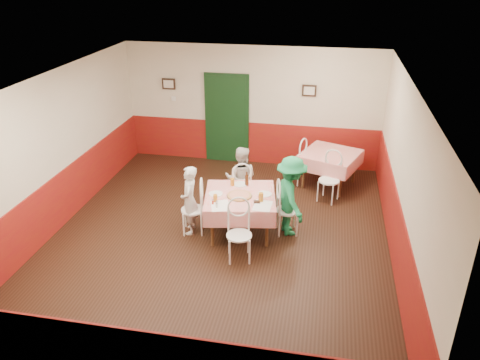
% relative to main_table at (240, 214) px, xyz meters
% --- Properties ---
extents(floor, '(7.00, 7.00, 0.00)m').
position_rel_main_table_xyz_m(floor, '(-0.33, -0.23, -0.38)').
color(floor, black).
rests_on(floor, ground).
extents(ceiling, '(7.00, 7.00, 0.00)m').
position_rel_main_table_xyz_m(ceiling, '(-0.33, -0.23, 2.42)').
color(ceiling, white).
rests_on(ceiling, back_wall).
extents(back_wall, '(6.00, 0.10, 2.80)m').
position_rel_main_table_xyz_m(back_wall, '(-0.33, 3.27, 1.02)').
color(back_wall, beige).
rests_on(back_wall, ground).
extents(front_wall, '(6.00, 0.10, 2.80)m').
position_rel_main_table_xyz_m(front_wall, '(-0.33, -3.73, 1.02)').
color(front_wall, beige).
rests_on(front_wall, ground).
extents(left_wall, '(0.10, 7.00, 2.80)m').
position_rel_main_table_xyz_m(left_wall, '(-3.33, -0.23, 1.02)').
color(left_wall, beige).
rests_on(left_wall, ground).
extents(right_wall, '(0.10, 7.00, 2.80)m').
position_rel_main_table_xyz_m(right_wall, '(2.67, -0.23, 1.02)').
color(right_wall, beige).
rests_on(right_wall, ground).
extents(wainscot_back, '(6.00, 0.03, 1.00)m').
position_rel_main_table_xyz_m(wainscot_back, '(-0.33, 3.26, 0.12)').
color(wainscot_back, maroon).
rests_on(wainscot_back, ground).
extents(wainscot_left, '(0.03, 7.00, 1.00)m').
position_rel_main_table_xyz_m(wainscot_left, '(-3.32, -0.23, 0.12)').
color(wainscot_left, maroon).
rests_on(wainscot_left, ground).
extents(wainscot_right, '(0.03, 7.00, 1.00)m').
position_rel_main_table_xyz_m(wainscot_right, '(2.65, -0.23, 0.12)').
color(wainscot_right, maroon).
rests_on(wainscot_right, ground).
extents(door, '(0.96, 0.06, 2.10)m').
position_rel_main_table_xyz_m(door, '(-0.93, 3.22, 0.68)').
color(door, black).
rests_on(door, ground).
extents(picture_left, '(0.32, 0.03, 0.26)m').
position_rel_main_table_xyz_m(picture_left, '(-2.33, 3.22, 1.48)').
color(picture_left, black).
rests_on(picture_left, back_wall).
extents(picture_right, '(0.32, 0.03, 0.26)m').
position_rel_main_table_xyz_m(picture_right, '(0.97, 3.22, 1.48)').
color(picture_right, black).
rests_on(picture_right, back_wall).
extents(thermostat, '(0.10, 0.03, 0.10)m').
position_rel_main_table_xyz_m(thermostat, '(-2.23, 3.22, 1.12)').
color(thermostat, white).
rests_on(thermostat, back_wall).
extents(main_table, '(1.41, 1.41, 0.77)m').
position_rel_main_table_xyz_m(main_table, '(0.00, 0.00, 0.00)').
color(main_table, red).
rests_on(main_table, ground).
extents(second_table, '(1.45, 1.45, 0.77)m').
position_rel_main_table_xyz_m(second_table, '(1.55, 2.29, 0.00)').
color(second_table, red).
rests_on(second_table, ground).
extents(chair_left, '(0.49, 0.49, 0.90)m').
position_rel_main_table_xyz_m(chair_left, '(-0.84, -0.15, 0.08)').
color(chair_left, white).
rests_on(chair_left, ground).
extents(chair_right, '(0.51, 0.51, 0.90)m').
position_rel_main_table_xyz_m(chair_right, '(0.84, 0.15, 0.08)').
color(chair_right, white).
rests_on(chair_right, ground).
extents(chair_far, '(0.53, 0.53, 0.90)m').
position_rel_main_table_xyz_m(chair_far, '(-0.15, 0.84, 0.08)').
color(chair_far, white).
rests_on(chair_far, ground).
extents(chair_near, '(0.51, 0.51, 0.90)m').
position_rel_main_table_xyz_m(chair_near, '(0.15, -0.84, 0.08)').
color(chair_near, white).
rests_on(chair_near, ground).
extents(chair_second_a, '(0.54, 0.54, 0.90)m').
position_rel_main_table_xyz_m(chair_second_a, '(0.80, 2.29, 0.08)').
color(chair_second_a, white).
rests_on(chair_second_a, ground).
extents(chair_second_b, '(0.54, 0.54, 0.90)m').
position_rel_main_table_xyz_m(chair_second_b, '(1.55, 1.54, 0.08)').
color(chair_second_b, white).
rests_on(chair_second_b, ground).
extents(pizza, '(0.49, 0.49, 0.03)m').
position_rel_main_table_xyz_m(pizza, '(-0.00, -0.06, 0.40)').
color(pizza, '#B74723').
rests_on(pizza, main_table).
extents(plate_left, '(0.29, 0.29, 0.01)m').
position_rel_main_table_xyz_m(plate_left, '(-0.43, -0.06, 0.39)').
color(plate_left, white).
rests_on(plate_left, main_table).
extents(plate_right, '(0.29, 0.29, 0.01)m').
position_rel_main_table_xyz_m(plate_right, '(0.43, 0.10, 0.39)').
color(plate_right, white).
rests_on(plate_right, main_table).
extents(plate_far, '(0.29, 0.29, 0.01)m').
position_rel_main_table_xyz_m(plate_far, '(-0.07, 0.40, 0.39)').
color(plate_far, white).
rests_on(plate_far, main_table).
extents(glass_a, '(0.08, 0.08, 0.13)m').
position_rel_main_table_xyz_m(glass_a, '(-0.37, -0.33, 0.45)').
color(glass_a, '#BF7219').
rests_on(glass_a, main_table).
extents(glass_b, '(0.10, 0.10, 0.16)m').
position_rel_main_table_xyz_m(glass_b, '(0.40, -0.17, 0.46)').
color(glass_b, '#BF7219').
rests_on(glass_b, main_table).
extents(glass_c, '(0.09, 0.09, 0.14)m').
position_rel_main_table_xyz_m(glass_c, '(-0.21, 0.35, 0.45)').
color(glass_c, '#BF7219').
rests_on(glass_c, main_table).
extents(beer_bottle, '(0.08, 0.08, 0.24)m').
position_rel_main_table_xyz_m(beer_bottle, '(0.05, 0.40, 0.51)').
color(beer_bottle, '#381C0A').
rests_on(beer_bottle, main_table).
extents(shaker_a, '(0.04, 0.04, 0.09)m').
position_rel_main_table_xyz_m(shaker_a, '(-0.31, -0.46, 0.43)').
color(shaker_a, silver).
rests_on(shaker_a, main_table).
extents(shaker_b, '(0.04, 0.04, 0.09)m').
position_rel_main_table_xyz_m(shaker_b, '(-0.30, -0.54, 0.43)').
color(shaker_b, silver).
rests_on(shaker_b, main_table).
extents(shaker_c, '(0.04, 0.04, 0.09)m').
position_rel_main_table_xyz_m(shaker_c, '(-0.39, -0.43, 0.43)').
color(shaker_c, '#B23319').
rests_on(shaker_c, main_table).
extents(menu_left, '(0.41, 0.47, 0.00)m').
position_rel_main_table_xyz_m(menu_left, '(-0.26, -0.46, 0.39)').
color(menu_left, white).
rests_on(menu_left, main_table).
extents(menu_right, '(0.31, 0.41, 0.00)m').
position_rel_main_table_xyz_m(menu_right, '(0.45, -0.32, 0.39)').
color(menu_right, white).
rests_on(menu_right, main_table).
extents(wallet, '(0.12, 0.11, 0.02)m').
position_rel_main_table_xyz_m(wallet, '(0.34, -0.22, 0.40)').
color(wallet, black).
rests_on(wallet, main_table).
extents(diner_left, '(0.39, 0.52, 1.29)m').
position_rel_main_table_xyz_m(diner_left, '(-0.89, -0.15, 0.27)').
color(diner_left, gray).
rests_on(diner_left, ground).
extents(diner_far, '(0.65, 0.51, 1.31)m').
position_rel_main_table_xyz_m(diner_far, '(-0.15, 0.89, 0.28)').
color(diner_far, gray).
rests_on(diner_far, ground).
extents(diner_right, '(0.88, 1.09, 1.48)m').
position_rel_main_table_xyz_m(diner_right, '(0.89, 0.15, 0.36)').
color(diner_right, gray).
rests_on(diner_right, ground).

